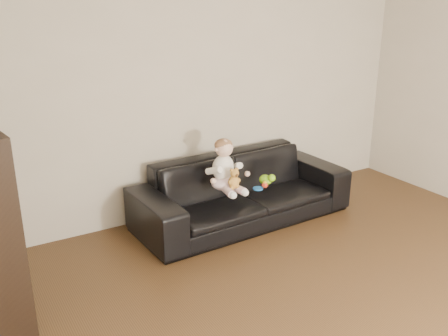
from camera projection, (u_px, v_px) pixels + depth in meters
wall_back at (206, 90)px, 5.14m from camera, size 5.00×0.00×5.00m
sofa at (242, 190)px, 5.12m from camera, size 2.28×0.97×0.66m
baby at (225, 168)px, 4.77m from camera, size 0.35×0.43×0.51m
teddy_bear at (234, 179)px, 4.68m from camera, size 0.13×0.13×0.20m
toy_green at (266, 180)px, 4.96m from camera, size 0.15×0.17×0.10m
toy_rattle at (265, 185)px, 4.88m from camera, size 0.07×0.07×0.06m
toy_blue_disc at (258, 189)px, 4.86m from camera, size 0.13×0.13×0.01m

